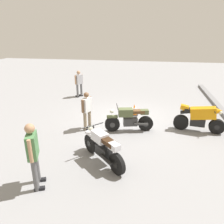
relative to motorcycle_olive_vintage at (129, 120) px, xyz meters
name	(u,v)px	position (x,y,z in m)	size (l,w,h in m)	color
ground_plane	(127,119)	(-1.21, -0.23, -0.49)	(40.00, 40.00, 0.00)	gray
motorcycle_olive_vintage	(129,120)	(0.00, 0.00, 0.00)	(0.76, 1.93, 1.07)	black
motorcycle_silver_cruiser	(103,147)	(2.37, -0.57, 0.03)	(1.54, 1.58, 1.09)	black
motorcycle_orange_sportbike	(200,118)	(-0.43, 2.75, 0.11)	(0.70, 1.96, 1.14)	black
person_in_white_shirt	(87,109)	(0.13, -1.71, 0.39)	(0.61, 0.42, 1.57)	gray
person_in_green_shirt	(33,152)	(3.73, -2.03, 0.55)	(0.66, 0.45, 1.78)	#59595B
person_in_gray_shirt	(79,82)	(-4.24, -3.48, 0.41)	(0.59, 0.47, 1.60)	#59595B
traffic_cone	(134,110)	(-1.80, 0.06, -0.23)	(0.36, 0.36, 0.53)	black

